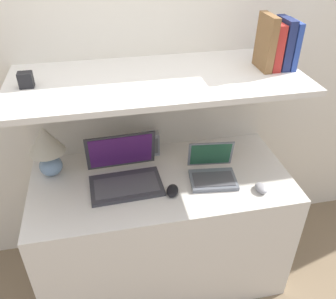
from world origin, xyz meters
name	(u,v)px	position (x,y,z in m)	size (l,w,h in m)	color
wall_back	(148,76)	(0.00, 0.73, 1.20)	(6.00, 0.05, 2.40)	silver
desk	(162,228)	(0.00, 0.33, 0.38)	(1.41, 0.67, 0.77)	silver
back_riser	(152,159)	(0.00, 0.69, 0.65)	(1.41, 0.04, 1.30)	silver
shelf	(158,80)	(0.00, 0.41, 1.31)	(1.41, 0.60, 0.03)	silver
table_lamp	(46,146)	(-0.58, 0.49, 0.95)	(0.19, 0.19, 0.30)	#7593B2
laptop_large	(124,174)	(-0.20, 0.35, 0.82)	(0.39, 0.31, 0.25)	#333338
laptop_small	(212,171)	(0.27, 0.29, 0.81)	(0.27, 0.25, 0.19)	slate
computer_mouse	(172,191)	(0.03, 0.20, 0.78)	(0.09, 0.11, 0.03)	black
second_mouse	(261,188)	(0.49, 0.13, 0.78)	(0.07, 0.09, 0.03)	#99999E
router_box	(151,144)	(-0.02, 0.58, 0.84)	(0.10, 0.06, 0.14)	gray
book_blue	(291,44)	(0.66, 0.41, 1.44)	(0.03, 0.15, 0.23)	#284293
book_navy	(283,43)	(0.62, 0.41, 1.44)	(0.04, 0.15, 0.24)	navy
book_red	(274,46)	(0.57, 0.41, 1.44)	(0.04, 0.15, 0.22)	#A82823
book_brown	(266,43)	(0.53, 0.41, 1.45)	(0.04, 0.16, 0.26)	brown
shelf_gadget	(26,80)	(-0.59, 0.41, 1.36)	(0.06, 0.05, 0.07)	black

